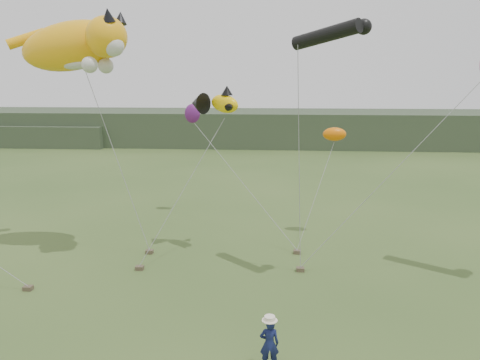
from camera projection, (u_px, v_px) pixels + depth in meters
name	position (u px, v px, depth m)	size (l,w,h in m)	color
ground	(194.00, 332.00, 14.69)	(120.00, 120.00, 0.00)	#385123
headland	(232.00, 128.00, 58.09)	(90.00, 13.00, 4.00)	#2D3D28
festival_attendant	(269.00, 344.00, 12.70)	(0.53, 0.35, 1.45)	#121944
sandbag_anchors	(187.00, 265.00, 19.78)	(10.63, 4.87, 0.17)	brown
cat_kite	(80.00, 45.00, 20.08)	(6.07, 3.24, 2.82)	#FFAD10
fish_kite	(215.00, 103.00, 20.61)	(2.63, 1.72, 1.27)	yellow
tube_kites	(463.00, 50.00, 17.00)	(10.64, 2.62, 1.89)	black
misc_kites	(253.00, 122.00, 25.15)	(8.75, 4.04, 1.63)	orange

